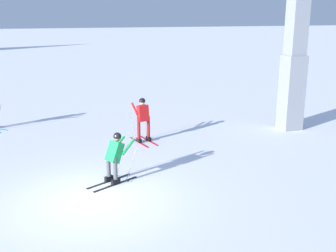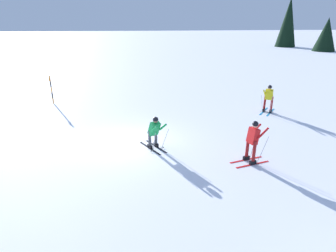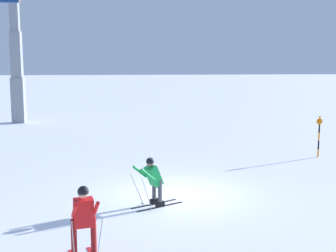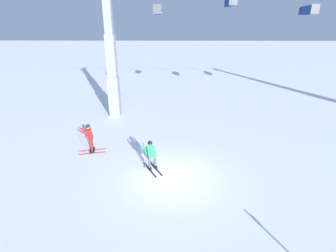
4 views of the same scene
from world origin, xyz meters
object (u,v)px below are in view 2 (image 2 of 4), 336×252
skier_carving_main (154,130)px  skier_distant_downhill (269,96)px  trail_marker_pole (51,89)px  skier_distant_uphill (253,138)px

skier_carving_main → skier_distant_downhill: skier_distant_downhill is taller
skier_carving_main → trail_marker_pole: trail_marker_pole is taller
trail_marker_pole → skier_distant_downhill: (-13.82, 3.75, -0.03)m
skier_distant_uphill → trail_marker_pole: bearing=-44.2°
skier_carving_main → skier_distant_downhill: 8.63m
skier_distant_uphill → skier_distant_downhill: (-3.65, -6.13, -0.03)m
trail_marker_pole → skier_distant_downhill: size_ratio=1.09×
skier_carving_main → skier_distant_uphill: bearing=155.0°
skier_distant_downhill → skier_carving_main: bearing=30.4°
skier_carving_main → skier_distant_uphill: skier_distant_uphill is taller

